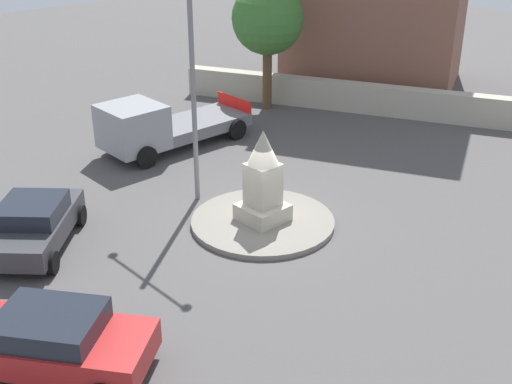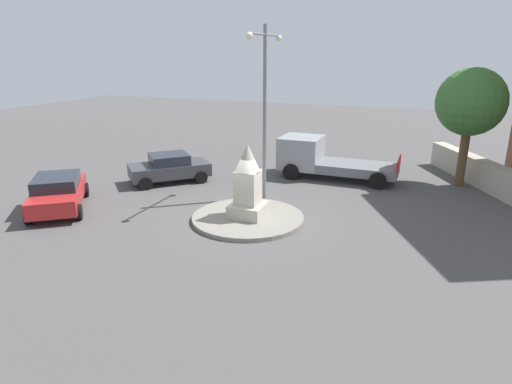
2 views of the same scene
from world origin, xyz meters
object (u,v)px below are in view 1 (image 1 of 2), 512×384
(car_dark_grey_far_side, at_px, (34,224))
(truck_grey_approaching, at_px, (158,126))
(streetlamp, at_px, (192,64))
(car_red_parked_right, at_px, (51,340))
(tree_near_wall, at_px, (268,19))
(monument, at_px, (263,181))

(car_dark_grey_far_side, relative_size, truck_grey_approaching, 0.67)
(streetlamp, distance_m, truck_grey_approaching, 5.92)
(car_red_parked_right, distance_m, tree_near_wall, 19.16)
(truck_grey_approaching, bearing_deg, tree_near_wall, -81.67)
(monument, relative_size, car_red_parked_right, 0.64)
(car_red_parked_right, height_order, truck_grey_approaching, truck_grey_approaching)
(streetlamp, relative_size, car_red_parked_right, 1.63)
(car_red_parked_right, relative_size, truck_grey_approaching, 0.74)
(car_dark_grey_far_side, distance_m, truck_grey_approaching, 7.98)
(car_dark_grey_far_side, distance_m, tree_near_wall, 15.01)
(car_dark_grey_far_side, relative_size, tree_near_wall, 0.72)
(monument, height_order, truck_grey_approaching, monument)
(streetlamp, distance_m, car_dark_grey_far_side, 6.67)
(car_red_parked_right, xyz_separation_m, truck_grey_approaching, (9.05, -9.16, 0.24))
(monument, relative_size, truck_grey_approaching, 0.47)
(monument, relative_size, car_dark_grey_far_side, 0.71)
(monument, xyz_separation_m, car_dark_grey_far_side, (3.45, 5.79, -0.72))
(car_dark_grey_far_side, relative_size, car_red_parked_right, 0.90)
(car_dark_grey_far_side, height_order, car_red_parked_right, car_red_parked_right)
(car_red_parked_right, bearing_deg, streetlamp, -58.70)
(monument, height_order, streetlamp, streetlamp)
(truck_grey_approaching, bearing_deg, streetlamp, 160.35)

